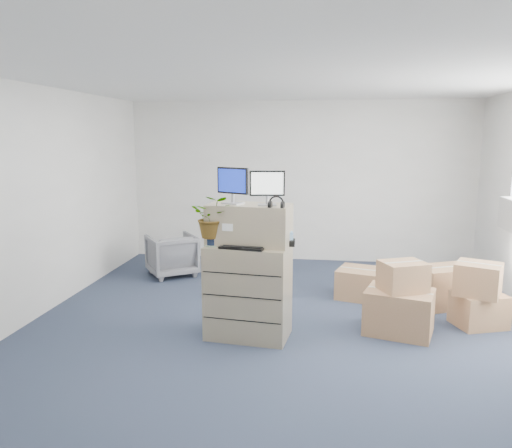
% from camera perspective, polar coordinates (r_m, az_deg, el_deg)
% --- Properties ---
extents(ground, '(7.00, 7.00, 0.00)m').
position_cam_1_polar(ground, '(5.73, 2.90, -12.46)').
color(ground, '#242D41').
rests_on(ground, ground).
extents(wall_back, '(6.00, 0.02, 2.80)m').
position_cam_1_polar(wall_back, '(8.83, 5.01, 4.85)').
color(wall_back, silver).
rests_on(wall_back, ground).
extents(filing_cabinet_lower, '(0.94, 0.64, 1.03)m').
position_cam_1_polar(filing_cabinet_lower, '(5.50, -0.89, -7.70)').
color(filing_cabinet_lower, tan).
rests_on(filing_cabinet_lower, ground).
extents(filing_cabinet_upper, '(0.93, 0.54, 0.44)m').
position_cam_1_polar(filing_cabinet_upper, '(5.37, -0.77, -0.06)').
color(filing_cabinet_upper, tan).
rests_on(filing_cabinet_upper, filing_cabinet_lower).
extents(monitor_left, '(0.37, 0.23, 0.39)m').
position_cam_1_polar(monitor_left, '(5.36, -2.69, 4.65)').
color(monitor_left, '#99999E').
rests_on(monitor_left, filing_cabinet_upper).
extents(monitor_right, '(0.37, 0.17, 0.37)m').
position_cam_1_polar(monitor_right, '(5.22, 1.29, 4.37)').
color(monitor_right, '#99999E').
rests_on(monitor_right, filing_cabinet_upper).
extents(headphones, '(0.16, 0.04, 0.16)m').
position_cam_1_polar(headphones, '(5.08, 2.35, 2.37)').
color(headphones, black).
rests_on(headphones, filing_cabinet_upper).
extents(keyboard, '(0.50, 0.28, 0.02)m').
position_cam_1_polar(keyboard, '(5.22, -1.56, -2.69)').
color(keyboard, black).
rests_on(keyboard, filing_cabinet_lower).
extents(mouse, '(0.10, 0.08, 0.03)m').
position_cam_1_polar(mouse, '(5.22, 1.88, -2.66)').
color(mouse, silver).
rests_on(mouse, filing_cabinet_lower).
extents(water_bottle, '(0.08, 0.08, 0.28)m').
position_cam_1_polar(water_bottle, '(5.35, 0.24, -0.99)').
color(water_bottle, '#94959C').
rests_on(water_bottle, filing_cabinet_lower).
extents(phone_dock, '(0.07, 0.06, 0.14)m').
position_cam_1_polar(phone_dock, '(5.43, -1.42, -1.79)').
color(phone_dock, silver).
rests_on(phone_dock, filing_cabinet_lower).
extents(external_drive, '(0.21, 0.16, 0.06)m').
position_cam_1_polar(external_drive, '(5.38, 3.35, -2.12)').
color(external_drive, black).
rests_on(external_drive, filing_cabinet_lower).
extents(tissue_box, '(0.25, 0.16, 0.09)m').
position_cam_1_polar(tissue_box, '(5.37, 2.97, -1.32)').
color(tissue_box, '#46A2EF').
rests_on(tissue_box, external_drive).
extents(potted_plant, '(0.44, 0.49, 0.45)m').
position_cam_1_polar(potted_plant, '(5.34, -4.98, 0.20)').
color(potted_plant, '#8AA484').
rests_on(potted_plant, filing_cabinet_lower).
extents(office_chair, '(0.95, 0.93, 0.72)m').
position_cam_1_polar(office_chair, '(8.03, -9.59, -3.29)').
color(office_chair, slate).
rests_on(office_chair, ground).
extents(cardboard_boxes, '(1.98, 1.93, 0.82)m').
position_cam_1_polar(cardboard_boxes, '(6.45, 18.37, -7.53)').
color(cardboard_boxes, '#9D764C').
rests_on(cardboard_boxes, ground).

